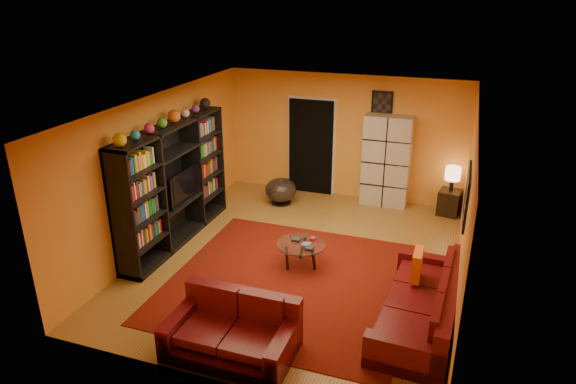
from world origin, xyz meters
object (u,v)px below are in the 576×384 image
(table_lamp, at_px, (453,174))
(side_table, at_px, (449,202))
(sofa, at_px, (426,306))
(loveseat, at_px, (234,330))
(entertainment_unit, at_px, (174,184))
(tv, at_px, (180,185))
(storage_cabinet, at_px, (386,161))
(bowl_chair, at_px, (281,190))
(coffee_table, at_px, (301,246))

(table_lamp, bearing_deg, side_table, 90.00)
(sofa, xyz_separation_m, side_table, (0.11, 3.81, -0.03))
(loveseat, xyz_separation_m, side_table, (2.31, 5.11, -0.03))
(entertainment_unit, bearing_deg, side_table, 30.80)
(sofa, distance_m, loveseat, 2.56)
(sofa, bearing_deg, loveseat, -146.41)
(entertainment_unit, bearing_deg, tv, 60.96)
(storage_cabinet, height_order, bowl_chair, storage_cabinet)
(bowl_chair, xyz_separation_m, table_lamp, (3.34, 0.57, 0.56))
(bowl_chair, bearing_deg, loveseat, -77.25)
(entertainment_unit, distance_m, side_table, 5.33)
(tv, relative_size, coffee_table, 1.22)
(sofa, bearing_deg, bowl_chair, 137.87)
(entertainment_unit, relative_size, sofa, 1.26)
(sofa, bearing_deg, storage_cabinet, 109.98)
(sofa, xyz_separation_m, bowl_chair, (-3.23, 3.24, 0.01))
(tv, relative_size, side_table, 1.95)
(tv, bearing_deg, table_lamp, -59.77)
(entertainment_unit, xyz_separation_m, table_lamp, (4.53, 2.70, -0.20))
(coffee_table, bearing_deg, bowl_chair, 117.09)
(entertainment_unit, xyz_separation_m, storage_cabinet, (3.22, 2.80, -0.11))
(loveseat, xyz_separation_m, storage_cabinet, (1.00, 5.22, 0.65))
(tv, xyz_separation_m, loveseat, (2.17, -2.51, -0.72))
(coffee_table, xyz_separation_m, side_table, (2.15, 2.90, -0.11))
(sofa, relative_size, table_lamp, 4.88)
(loveseat, bearing_deg, sofa, -59.25)
(bowl_chair, bearing_deg, entertainment_unit, -119.25)
(entertainment_unit, distance_m, sofa, 4.62)
(side_table, bearing_deg, bowl_chair, -170.23)
(bowl_chair, bearing_deg, side_table, 9.77)
(entertainment_unit, height_order, table_lamp, entertainment_unit)
(sofa, distance_m, table_lamp, 3.85)
(tv, height_order, sofa, tv)
(tv, height_order, coffee_table, tv)
(entertainment_unit, height_order, bowl_chair, entertainment_unit)
(entertainment_unit, bearing_deg, coffee_table, -4.84)
(side_table, bearing_deg, coffee_table, -126.52)
(bowl_chair, bearing_deg, coffee_table, -62.91)
(storage_cabinet, xyz_separation_m, side_table, (1.31, -0.10, -0.69))
(entertainment_unit, xyz_separation_m, sofa, (4.42, -1.11, -0.77))
(entertainment_unit, relative_size, side_table, 6.00)
(storage_cabinet, bearing_deg, bowl_chair, -160.36)
(storage_cabinet, distance_m, bowl_chair, 2.23)
(sofa, bearing_deg, table_lamp, 91.31)
(entertainment_unit, height_order, side_table, entertainment_unit)
(entertainment_unit, distance_m, bowl_chair, 2.55)
(tv, xyz_separation_m, sofa, (4.37, -1.20, -0.72))
(coffee_table, distance_m, table_lamp, 3.64)
(table_lamp, bearing_deg, entertainment_unit, -149.20)
(coffee_table, height_order, side_table, side_table)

